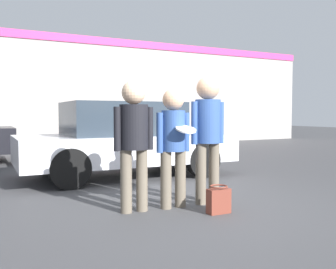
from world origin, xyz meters
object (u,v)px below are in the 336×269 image
object	(u,v)px
handbag	(219,200)
shrub	(142,134)
parked_car_near	(125,139)
person_left	(134,134)
person_middle_with_frisbee	(173,138)
person_right	(208,127)

from	to	relation	value
handbag	shrub	bearing A→B (deg)	72.80
parked_car_near	handbag	world-z (taller)	parked_car_near
person_left	handbag	bearing A→B (deg)	-30.41
person_middle_with_frisbee	parked_car_near	xyz separation A→B (m)	(0.30, 2.76, -0.19)
person_left	parked_car_near	bearing A→B (deg)	72.57
person_left	person_middle_with_frisbee	world-z (taller)	person_left
handbag	person_right	bearing A→B (deg)	72.68
shrub	handbag	world-z (taller)	shrub
shrub	person_left	bearing A→B (deg)	-113.10
person_right	shrub	distance (m)	10.03
person_middle_with_frisbee	handbag	xyz separation A→B (m)	(0.39, -0.51, -0.77)
person_left	parked_car_near	size ratio (longest dim) A/B	0.40
handbag	parked_car_near	bearing A→B (deg)	91.57
handbag	person_middle_with_frisbee	bearing A→B (deg)	127.08
person_middle_with_frisbee	person_right	xyz separation A→B (m)	(0.55, 0.01, 0.14)
parked_car_near	shrub	size ratio (longest dim) A/B	4.51
parked_car_near	shrub	world-z (taller)	parked_car_near
person_left	person_middle_with_frisbee	size ratio (longest dim) A/B	1.06
handbag	person_left	bearing A→B (deg)	149.59
person_left	person_middle_with_frisbee	distance (m)	0.56
person_right	handbag	xyz separation A→B (m)	(-0.16, -0.53, -0.92)
person_left	person_right	size ratio (longest dim) A/B	0.95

